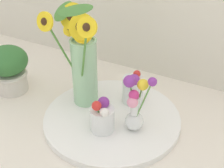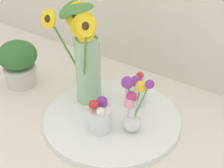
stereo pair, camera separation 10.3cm
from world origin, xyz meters
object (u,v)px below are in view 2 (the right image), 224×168
(mason_jar_sunflowers, at_px, (86,59))
(potted_plant, at_px, (18,62))
(serving_tray, at_px, (112,118))
(vase_bulb_right, at_px, (133,108))
(vase_small_back, at_px, (136,89))
(vase_small_center, at_px, (100,116))

(mason_jar_sunflowers, relative_size, potted_plant, 2.09)
(serving_tray, xyz_separation_m, potted_plant, (-0.46, -0.02, 0.09))
(vase_bulb_right, bearing_deg, serving_tray, 167.37)
(potted_plant, bearing_deg, mason_jar_sunflowers, 8.51)
(vase_small_back, bearing_deg, potted_plant, -164.80)
(serving_tray, xyz_separation_m, mason_jar_sunflowers, (-0.14, 0.03, 0.18))
(mason_jar_sunflowers, distance_m, potted_plant, 0.34)
(vase_small_center, height_order, vase_bulb_right, vase_bulb_right)
(serving_tray, distance_m, vase_small_center, 0.10)
(vase_small_back, bearing_deg, vase_small_center, -96.19)
(vase_small_back, distance_m, potted_plant, 0.50)
(serving_tray, bearing_deg, mason_jar_sunflowers, 166.99)
(vase_small_back, height_order, potted_plant, potted_plant)
(vase_small_back, bearing_deg, vase_bulb_right, -62.66)
(potted_plant, bearing_deg, vase_small_back, 15.20)
(serving_tray, bearing_deg, vase_small_back, 77.12)
(mason_jar_sunflowers, bearing_deg, vase_bulb_right, -12.85)
(serving_tray, distance_m, mason_jar_sunflowers, 0.23)
(vase_small_center, distance_m, vase_small_back, 0.19)
(vase_bulb_right, bearing_deg, potted_plant, 179.47)
(mason_jar_sunflowers, relative_size, vase_bulb_right, 1.98)
(vase_bulb_right, distance_m, potted_plant, 0.55)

